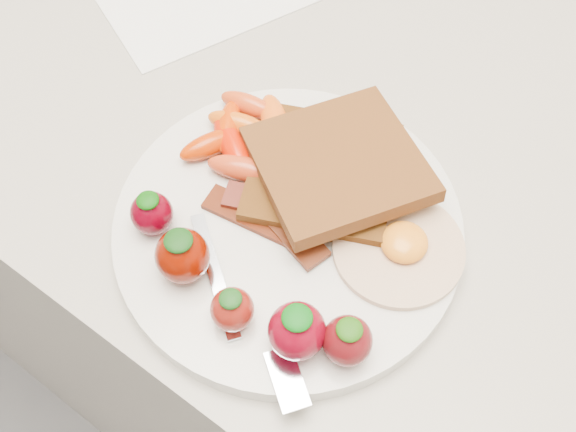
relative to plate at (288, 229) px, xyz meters
The scene contains 9 objects.
counter 0.48m from the plate, 92.58° to the left, with size 2.00×0.60×0.90m, color gray.
plate is the anchor object (origin of this frame).
toast_lower 0.05m from the plate, 92.68° to the left, with size 0.11×0.11×0.01m, color #3D1907.
toast_upper 0.06m from the plate, 82.59° to the left, with size 0.12×0.12×0.01m, color #381E0C.
fried_egg 0.09m from the plate, 20.22° to the left, with size 0.11×0.11×0.02m.
bacon_strips 0.02m from the plate, 164.90° to the right, with size 0.11×0.06×0.01m.
baby_carrots 0.09m from the plate, 152.28° to the left, with size 0.09×0.11×0.02m.
strawberries 0.08m from the plate, 78.83° to the right, with size 0.21×0.06×0.05m.
fork 0.09m from the plate, 73.70° to the right, with size 0.16×0.09×0.00m.
Camera 1 is at (0.17, 1.32, 1.40)m, focal length 45.00 mm.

